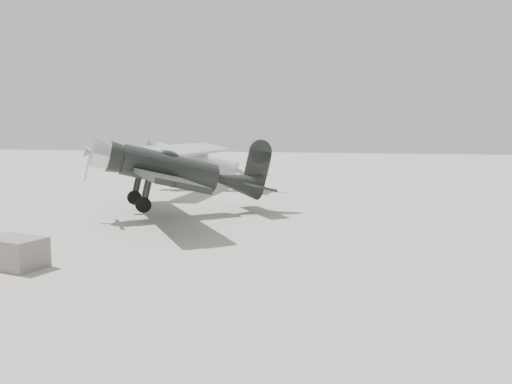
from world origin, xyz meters
The scene contains 4 objects.
ground centered at (0.00, 0.00, 0.00)m, with size 160.00×160.00×0.00m, color #AAA197.
lowwing_monoplane centered at (-4.65, 6.23, 1.98)m, with size 9.55×10.37×3.74m.
highwing_monoplane centered at (-7.48, 16.14, 2.09)m, with size 8.37×11.80×3.35m.
equipment_block centered at (-5.42, -3.10, 0.42)m, with size 1.67×1.04×0.84m, color slate.
Camera 1 is at (4.57, -14.30, 3.69)m, focal length 35.00 mm.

